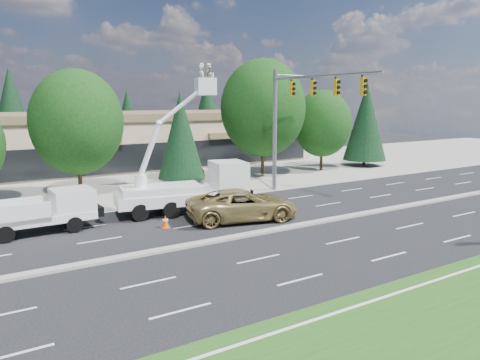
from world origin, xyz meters
TOP-DOWN VIEW (x-y plane):
  - ground at (0.00, 0.00)m, footprint 140.00×140.00m
  - concrete_apron at (0.00, 20.00)m, footprint 140.00×22.00m
  - road_median at (0.00, 0.00)m, footprint 120.00×0.55m
  - strip_mall at (0.00, 29.97)m, footprint 50.40×15.40m
  - tree_front_d at (-3.00, 15.00)m, footprint 6.46×6.46m
  - tree_front_e at (5.00, 15.00)m, footprint 3.78×3.78m
  - tree_front_f at (13.00, 15.00)m, footprint 7.49×7.49m
  - tree_front_g at (20.00, 15.00)m, footprint 5.61×5.61m
  - tree_front_h at (26.00, 15.00)m, footprint 4.38×4.38m
  - tree_back_b at (-4.00, 42.00)m, footprint 5.37×5.37m
  - tree_back_c at (10.00, 42.00)m, footprint 4.21×4.21m
  - tree_back_d at (22.00, 42.00)m, footprint 5.16×5.16m
  - signal_mast at (10.03, 7.04)m, footprint 2.76×10.16m
  - utility_pickup at (-6.86, 6.21)m, footprint 5.60×2.32m
  - bucket_truck at (1.49, 6.08)m, footprint 8.19×3.84m
  - traffic_cone_b at (-1.37, 3.62)m, footprint 0.40×0.40m
  - traffic_cone_c at (1.00, 3.44)m, footprint 0.40×0.40m
  - minivan at (3.05, 2.80)m, footprint 6.91×4.42m
  - parked_car_east at (7.03, 18.07)m, footprint 2.33×4.86m

SIDE VIEW (x-z plane):
  - ground at x=0.00m, z-range 0.00..0.00m
  - concrete_apron at x=0.00m, z-range 0.00..0.01m
  - road_median at x=0.00m, z-range 0.00..0.12m
  - traffic_cone_b at x=-1.37m, z-range -0.01..0.69m
  - traffic_cone_c at x=1.00m, z-range -0.01..0.69m
  - parked_car_east at x=7.03m, z-range 0.00..1.54m
  - utility_pickup at x=-6.86m, z-range -0.19..1.94m
  - minivan at x=3.05m, z-range 0.00..1.77m
  - bucket_truck at x=1.49m, z-range -2.62..6.29m
  - strip_mall at x=0.00m, z-range 0.08..5.58m
  - tree_front_e at x=5.00m, z-range 0.27..7.71m
  - tree_back_c at x=10.00m, z-range 0.30..8.60m
  - tree_front_g at x=20.00m, z-range 0.66..8.44m
  - tree_front_h at x=26.00m, z-range 0.31..8.96m
  - tree_front_d at x=-3.00m, z-range 0.76..9.72m
  - tree_back_d at x=22.00m, z-range 0.37..10.53m
  - tree_back_b at x=-4.00m, z-range 0.39..10.97m
  - signal_mast at x=10.03m, z-range 1.56..10.56m
  - tree_front_f at x=13.00m, z-range 0.89..11.28m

